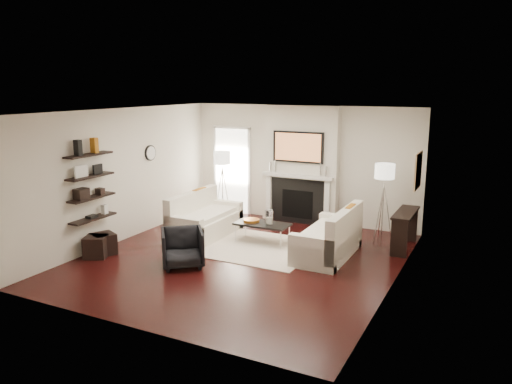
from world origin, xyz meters
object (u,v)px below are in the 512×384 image
at_px(lamp_right_shade, 385,171).
at_px(loveseat_right_base, 327,245).
at_px(loveseat_left_base, 206,226).
at_px(armchair, 182,246).
at_px(coffee_table, 262,224).
at_px(lamp_left_shade, 222,158).
at_px(ottoman_near, 104,244).

bearing_deg(lamp_right_shade, loveseat_right_base, -116.04).
xyz_separation_m(loveseat_left_base, armchair, (0.61, -1.72, 0.16)).
bearing_deg(armchair, coffee_table, 30.80).
xyz_separation_m(lamp_left_shade, lamp_right_shade, (3.90, -0.18, 0.00)).
height_order(loveseat_right_base, armchair, armchair).
xyz_separation_m(loveseat_right_base, armchair, (-2.11, -1.67, 0.16)).
relative_size(coffee_table, ottoman_near, 2.75).
relative_size(coffee_table, armchair, 1.50).
xyz_separation_m(armchair, ottoman_near, (-1.71, -0.15, -0.17)).
relative_size(loveseat_left_base, armchair, 2.45).
bearing_deg(coffee_table, lamp_right_shade, 31.12).
height_order(loveseat_left_base, lamp_right_shade, lamp_right_shade).
bearing_deg(armchair, loveseat_left_base, 71.01).
height_order(armchair, lamp_right_shade, lamp_right_shade).
relative_size(loveseat_left_base, ottoman_near, 4.50).
xyz_separation_m(loveseat_right_base, ottoman_near, (-3.82, -1.81, -0.01)).
height_order(coffee_table, armchair, armchair).
bearing_deg(ottoman_near, loveseat_left_base, 59.24).
distance_m(loveseat_right_base, coffee_table, 1.44).
bearing_deg(ottoman_near, loveseat_right_base, 25.35).
bearing_deg(loveseat_right_base, lamp_right_shade, 63.96).
xyz_separation_m(armchair, lamp_left_shade, (-1.09, 3.27, 1.08)).
xyz_separation_m(loveseat_left_base, lamp_left_shade, (-0.49, 1.55, 1.24)).
height_order(lamp_right_shade, ottoman_near, lamp_right_shade).
bearing_deg(lamp_left_shade, loveseat_right_base, -26.52).
xyz_separation_m(loveseat_left_base, coffee_table, (1.29, 0.09, 0.19)).
height_order(loveseat_left_base, ottoman_near, loveseat_left_base).
bearing_deg(coffee_table, lamp_left_shade, 140.78).
xyz_separation_m(loveseat_right_base, lamp_right_shade, (0.70, 1.42, 1.24)).
distance_m(armchair, lamp_left_shade, 3.61).
relative_size(loveseat_left_base, loveseat_right_base, 1.00).
distance_m(loveseat_left_base, loveseat_right_base, 2.72).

